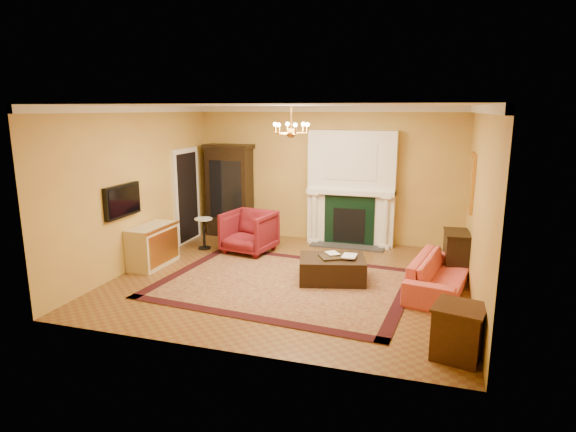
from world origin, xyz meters
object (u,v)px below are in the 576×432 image
at_px(wingback_armchair, 249,230).
at_px(end_table, 458,333).
at_px(commode, 152,246).
at_px(leather_ottoman, 332,269).
at_px(console_table, 456,254).
at_px(coral_sofa, 440,269).
at_px(china_cabinet, 230,192).
at_px(pedestal_table, 204,231).

bearing_deg(wingback_armchair, end_table, -29.37).
height_order(commode, leather_ottoman, commode).
distance_m(wingback_armchair, end_table, 5.22).
xyz_separation_m(console_table, leather_ottoman, (-2.06, -1.01, -0.16)).
xyz_separation_m(coral_sofa, console_table, (0.28, 0.95, -0.00)).
relative_size(china_cabinet, coral_sofa, 1.04).
bearing_deg(console_table, coral_sofa, -110.43).
height_order(wingback_armchair, coral_sofa, wingback_armchair).
bearing_deg(coral_sofa, console_table, -5.80).
xyz_separation_m(end_table, leather_ottoman, (-2.00, 2.14, -0.09)).
bearing_deg(pedestal_table, end_table, -33.14).
bearing_deg(commode, pedestal_table, 73.95).
xyz_separation_m(commode, console_table, (5.51, 1.18, -0.01)).
bearing_deg(end_table, coral_sofa, 95.60).
relative_size(commode, console_table, 1.38).
bearing_deg(leather_ottoman, end_table, -61.29).
distance_m(coral_sofa, leather_ottoman, 1.79).
distance_m(pedestal_table, coral_sofa, 4.94).
height_order(pedestal_table, coral_sofa, coral_sofa).
xyz_separation_m(wingback_armchair, console_table, (4.08, -0.19, -0.10)).
relative_size(commode, end_table, 1.68).
relative_size(wingback_armchair, coral_sofa, 0.49).
relative_size(wingback_armchair, console_table, 1.26).
bearing_deg(coral_sofa, wingback_armchair, 83.81).
height_order(pedestal_table, end_table, pedestal_table).
bearing_deg(end_table, leather_ottoman, 133.07).
relative_size(coral_sofa, console_table, 2.57).
bearing_deg(wingback_armchair, coral_sofa, -6.28).
height_order(pedestal_table, leather_ottoman, pedestal_table).
distance_m(china_cabinet, coral_sofa, 5.34).
relative_size(china_cabinet, wingback_armchair, 2.13).
bearing_deg(china_cabinet, end_table, -39.86).
distance_m(china_cabinet, pedestal_table, 1.41).
height_order(console_table, leather_ottoman, console_table).
bearing_deg(china_cabinet, leather_ottoman, -36.43).
relative_size(wingback_armchair, leather_ottoman, 0.86).
distance_m(commode, leather_ottoman, 3.46).
height_order(end_table, console_table, console_table).
xyz_separation_m(pedestal_table, coral_sofa, (4.82, -1.09, -0.01)).
bearing_deg(end_table, wingback_armchair, 140.29).
distance_m(china_cabinet, console_table, 5.26).
distance_m(china_cabinet, leather_ottoman, 3.91).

